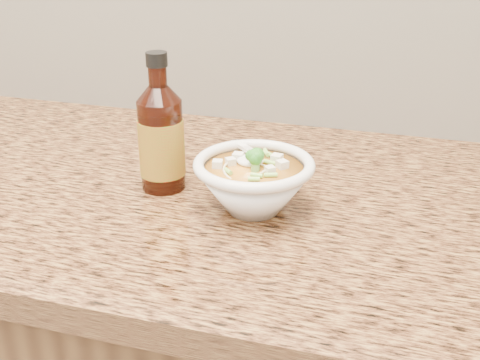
# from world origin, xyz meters

# --- Properties ---
(counter_slab) EXTENTS (4.00, 0.68, 0.04)m
(counter_slab) POSITION_xyz_m (0.00, 1.68, 0.88)
(counter_slab) COLOR olive
(counter_slab) RESTS_ON cabinet
(soup_bowl) EXTENTS (0.17, 0.18, 0.09)m
(soup_bowl) POSITION_xyz_m (0.23, 1.61, 0.94)
(soup_bowl) COLOR white
(soup_bowl) RESTS_ON counter_slab
(hot_sauce_bottle) EXTENTS (0.08, 0.08, 0.21)m
(hot_sauce_bottle) POSITION_xyz_m (0.08, 1.64, 0.98)
(hot_sauce_bottle) COLOR #361007
(hot_sauce_bottle) RESTS_ON counter_slab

